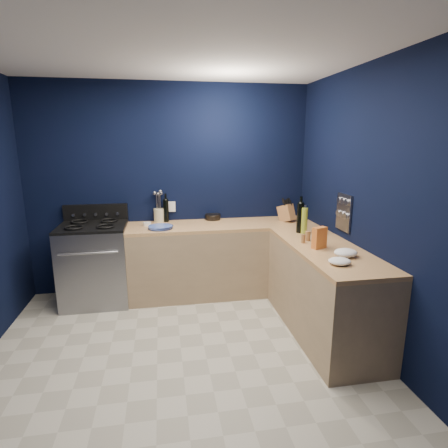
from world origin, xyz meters
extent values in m
cube|color=#ACA797|center=(0.00, 0.00, -0.01)|extent=(3.50, 3.50, 0.02)
cube|color=silver|center=(0.00, 0.00, 2.61)|extent=(3.50, 3.50, 0.02)
cube|color=black|center=(0.00, 1.76, 1.30)|extent=(3.50, 0.02, 2.60)
cube|color=black|center=(1.76, 0.00, 1.30)|extent=(0.02, 3.50, 2.60)
cube|color=black|center=(0.00, -1.76, 1.30)|extent=(3.50, 0.02, 2.60)
cube|color=#9A7F5E|center=(0.60, 1.44, 0.43)|extent=(2.30, 0.63, 0.86)
cube|color=olive|center=(0.60, 1.44, 0.88)|extent=(2.30, 0.63, 0.04)
cube|color=#9A7F5E|center=(1.44, 0.29, 0.43)|extent=(0.63, 1.67, 0.86)
cube|color=olive|center=(1.44, 0.29, 0.88)|extent=(0.63, 1.67, 0.04)
cube|color=gray|center=(-0.93, 1.42, 0.46)|extent=(0.76, 0.66, 0.92)
cube|color=black|center=(-0.93, 1.10, 0.45)|extent=(0.59, 0.02, 0.42)
cube|color=black|center=(-0.93, 1.42, 0.94)|extent=(0.76, 0.66, 0.03)
cube|color=black|center=(-0.93, 1.72, 1.04)|extent=(0.76, 0.06, 0.20)
cube|color=gray|center=(1.74, 0.55, 1.18)|extent=(0.02, 0.28, 0.38)
cube|color=white|center=(0.00, 1.74, 1.08)|extent=(0.09, 0.02, 0.13)
cylinder|color=#2C3593|center=(-0.15, 1.31, 0.92)|extent=(0.33, 0.33, 0.04)
cylinder|color=white|center=(-0.31, 1.50, 0.92)|extent=(0.10, 0.10, 0.04)
cylinder|color=beige|center=(-0.16, 1.69, 0.98)|extent=(0.17, 0.17, 0.17)
cylinder|color=black|center=(-0.08, 1.67, 1.04)|extent=(0.08, 0.08, 0.28)
cylinder|color=black|center=(0.52, 1.69, 0.94)|extent=(0.22, 0.22, 0.07)
cube|color=olive|center=(1.43, 1.45, 1.00)|extent=(0.22, 0.27, 0.25)
cylinder|color=black|center=(1.39, 0.86, 1.06)|extent=(0.10, 0.10, 0.33)
cylinder|color=olive|center=(1.42, 0.81, 1.05)|extent=(0.08, 0.08, 0.29)
cylinder|color=olive|center=(1.27, 0.46, 0.95)|extent=(0.05, 0.05, 0.09)
cylinder|color=olive|center=(1.35, 0.53, 0.95)|extent=(0.05, 0.05, 0.10)
cube|color=#B3252A|center=(1.35, 0.26, 1.00)|extent=(0.16, 0.11, 0.21)
ellipsoid|color=white|center=(1.47, -0.02, 0.94)|extent=(0.25, 0.23, 0.07)
ellipsoid|color=white|center=(1.32, -0.20, 0.93)|extent=(0.22, 0.21, 0.06)
camera|label=1|loc=(-0.12, -2.86, 1.92)|focal=29.04mm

